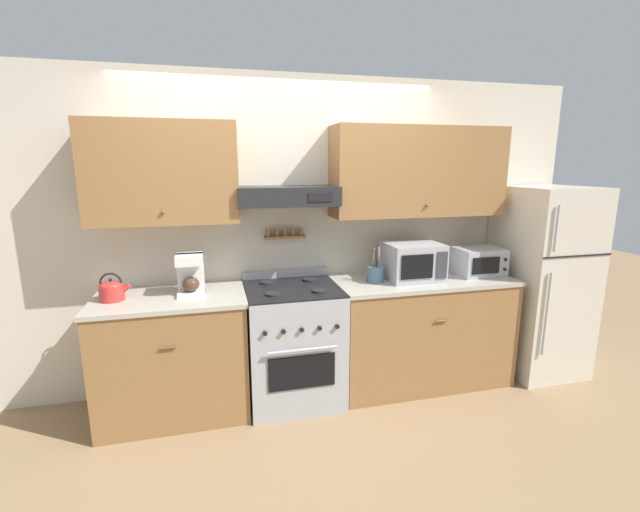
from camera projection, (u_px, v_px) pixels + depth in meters
name	position (u px, v px, depth m)	size (l,w,h in m)	color
ground_plane	(302.00, 419.00, 3.18)	(16.00, 16.00, 0.00)	#937551
wall_back	(296.00, 212.00, 3.49)	(5.20, 0.46, 2.55)	beige
counter_left	(174.00, 355.00, 3.19)	(1.07, 0.68, 0.92)	olive
counter_right	(420.00, 330.00, 3.67)	(1.49, 0.68, 0.92)	olive
stove_range	(293.00, 343.00, 3.39)	(0.72, 0.71, 0.99)	#ADAFB5
refrigerator	(541.00, 280.00, 3.83)	(0.66, 0.74, 1.66)	beige
tea_kettle	(112.00, 290.00, 2.98)	(0.21, 0.17, 0.20)	red
coffee_maker	(191.00, 274.00, 3.11)	(0.19, 0.20, 0.30)	white
microwave	(412.00, 261.00, 3.53)	(0.44, 0.40, 0.30)	#ADAFB5
utensil_crock	(375.00, 273.00, 3.45)	(0.14, 0.14, 0.28)	slate
toaster_oven	(479.00, 261.00, 3.67)	(0.39, 0.31, 0.23)	#ADAFB5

